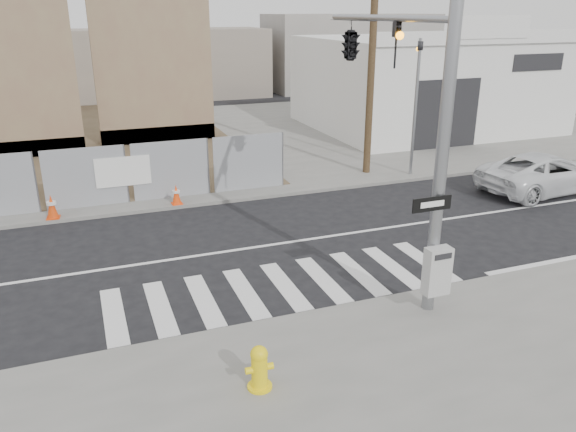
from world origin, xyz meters
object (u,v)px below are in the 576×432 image
object	(u,v)px
signal_pole	(377,78)
traffic_cone_d	(176,195)
traffic_cone_c	(52,207)
fire_hydrant	(259,368)
suv	(545,173)
auto_shop	(424,82)

from	to	relation	value
signal_pole	traffic_cone_d	distance (m)	8.56
signal_pole	traffic_cone_c	world-z (taller)	signal_pole
fire_hydrant	traffic_cone_c	world-z (taller)	fire_hydrant
signal_pole	traffic_cone_c	size ratio (longest dim) A/B	9.07
signal_pole	suv	bearing A→B (deg)	19.91
suv	traffic_cone_c	size ratio (longest dim) A/B	6.64
traffic_cone_c	traffic_cone_d	bearing A→B (deg)	0.00
traffic_cone_d	suv	bearing A→B (deg)	-13.04
traffic_cone_d	fire_hydrant	bearing A→B (deg)	-92.33
fire_hydrant	suv	size ratio (longest dim) A/B	0.16
fire_hydrant	traffic_cone_c	distance (m)	10.93
suv	traffic_cone_c	world-z (taller)	suv
fire_hydrant	suv	xyz separation A→B (m)	(13.35, 7.37, 0.18)
fire_hydrant	traffic_cone_c	xyz separation A→B (m)	(-3.48, 10.37, -0.03)
signal_pole	suv	xyz separation A→B (m)	(9.03, 3.27, -4.07)
signal_pole	auto_shop	distance (m)	19.04
fire_hydrant	traffic_cone_d	bearing A→B (deg)	92.25
traffic_cone_c	auto_shop	bearing A→B (deg)	24.37
suv	traffic_cone_d	world-z (taller)	suv
traffic_cone_d	auto_shop	bearing A→B (deg)	29.59
signal_pole	traffic_cone_c	xyz separation A→B (m)	(-7.80, 6.27, -4.28)
traffic_cone_c	suv	bearing A→B (deg)	-10.09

